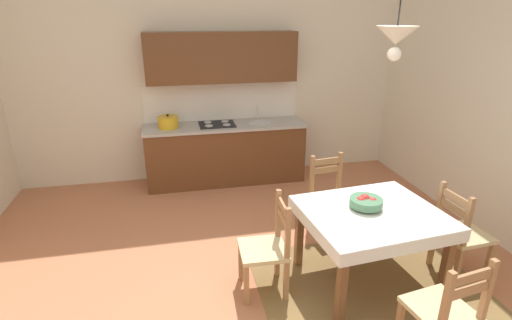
# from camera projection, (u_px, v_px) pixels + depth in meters

# --- Properties ---
(ground_plane) EXTENTS (6.35, 6.65, 0.10)m
(ground_plane) POSITION_uv_depth(u_px,v_px,m) (254.00, 302.00, 3.60)
(ground_plane) COLOR #B7704C
(wall_back) EXTENTS (6.35, 0.12, 4.29)m
(wall_back) POSITION_uv_depth(u_px,v_px,m) (210.00, 35.00, 5.65)
(wall_back) COLOR silver
(wall_back) RESTS_ON ground_plane
(area_rug) EXTENTS (2.10, 1.60, 0.01)m
(area_rug) POSITION_uv_depth(u_px,v_px,m) (369.00, 286.00, 3.73)
(area_rug) COLOR olive
(area_rug) RESTS_ON ground_plane
(kitchen_cabinetry) EXTENTS (2.37, 0.63, 2.20)m
(kitchen_cabinetry) POSITION_uv_depth(u_px,v_px,m) (224.00, 126.00, 5.83)
(kitchen_cabinetry) COLOR brown
(kitchen_cabinetry) RESTS_ON ground_plane
(dining_table) EXTENTS (1.31, 1.16, 0.75)m
(dining_table) POSITION_uv_depth(u_px,v_px,m) (371.00, 223.00, 3.60)
(dining_table) COLOR brown
(dining_table) RESTS_ON ground_plane
(dining_chair_window_side) EXTENTS (0.44, 0.44, 0.93)m
(dining_chair_window_side) POSITION_uv_depth(u_px,v_px,m) (461.00, 234.00, 3.78)
(dining_chair_window_side) COLOR #D1BC89
(dining_chair_window_side) RESTS_ON ground_plane
(dining_chair_kitchen_side) EXTENTS (0.47, 0.47, 0.93)m
(dining_chair_kitchen_side) POSITION_uv_depth(u_px,v_px,m) (330.00, 198.00, 4.51)
(dining_chair_kitchen_side) COLOR #D1BC89
(dining_chair_kitchen_side) RESTS_ON ground_plane
(dining_chair_camera_side) EXTENTS (0.48, 0.48, 0.93)m
(dining_chair_camera_side) POSITION_uv_depth(u_px,v_px,m) (445.00, 312.00, 2.79)
(dining_chair_camera_side) COLOR #D1BC89
(dining_chair_camera_side) RESTS_ON ground_plane
(dining_chair_tv_side) EXTENTS (0.44, 0.44, 0.93)m
(dining_chair_tv_side) POSITION_uv_depth(u_px,v_px,m) (267.00, 248.00, 3.54)
(dining_chair_tv_side) COLOR #D1BC89
(dining_chair_tv_side) RESTS_ON ground_plane
(fruit_bowl) EXTENTS (0.30, 0.30, 0.12)m
(fruit_bowl) POSITION_uv_depth(u_px,v_px,m) (366.00, 202.00, 3.59)
(fruit_bowl) COLOR #4C7F5B
(fruit_bowl) RESTS_ON dining_table
(pendant_lamp) EXTENTS (0.32, 0.32, 0.81)m
(pendant_lamp) POSITION_uv_depth(u_px,v_px,m) (396.00, 37.00, 3.00)
(pendant_lamp) COLOR black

